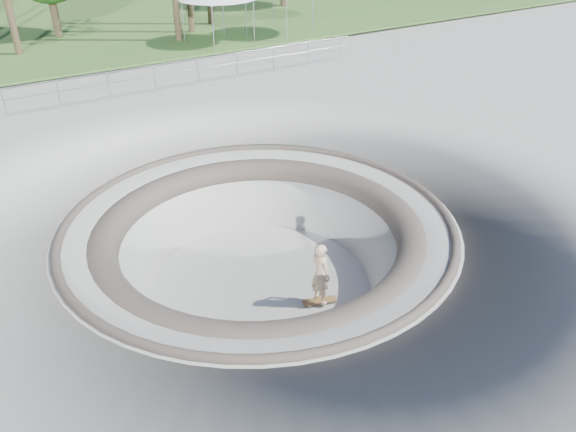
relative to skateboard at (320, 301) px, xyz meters
name	(u,v)px	position (x,y,z in m)	size (l,w,h in m)	color
ground	(258,222)	(-0.80, 1.69, 1.83)	(180.00, 180.00, 0.00)	#A9AAA5
skate_bowl	(260,279)	(-0.80, 1.69, 0.00)	(14.00, 14.00, 4.10)	#A9AAA5
grass_strip	(10,14)	(-0.80, 35.69, 2.05)	(180.00, 36.00, 0.12)	#355E25
distant_hills	(23,48)	(2.98, 58.86, -5.19)	(103.20, 45.00, 28.60)	olive
safety_railing	(108,84)	(-0.80, 13.69, 2.52)	(25.00, 0.06, 1.03)	gray
skateboard	(320,301)	(0.00, 0.00, 0.00)	(0.93, 0.54, 0.09)	brown
skater	(321,273)	(0.00, 0.00, 0.89)	(0.63, 0.42, 1.74)	#D8B18C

